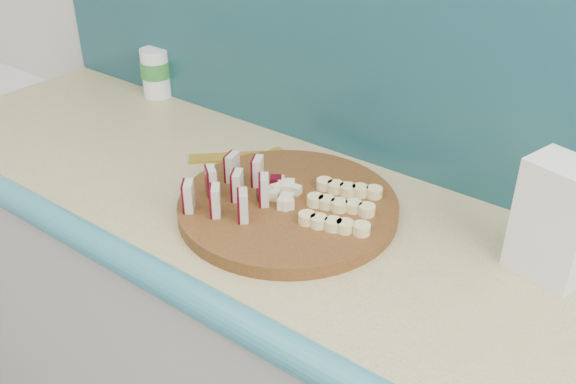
% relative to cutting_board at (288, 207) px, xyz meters
% --- Properties ---
extents(backsplash, '(2.20, 0.02, 0.50)m').
position_rel_cutting_board_xyz_m(backsplash, '(0.09, 0.29, 0.24)').
color(backsplash, teal).
rests_on(backsplash, kitchen_counter).
extents(cutting_board, '(0.56, 0.56, 0.03)m').
position_rel_cutting_board_xyz_m(cutting_board, '(0.00, 0.00, 0.00)').
color(cutting_board, '#4A2910').
rests_on(cutting_board, kitchen_counter).
extents(apple_wedges, '(0.14, 0.20, 0.06)m').
position_rel_cutting_board_xyz_m(apple_wedges, '(-0.09, -0.06, 0.04)').
color(apple_wedges, beige).
rests_on(apple_wedges, cutting_board).
extents(apple_chunks, '(0.07, 0.07, 0.02)m').
position_rel_cutting_board_xyz_m(apple_chunks, '(-0.03, -0.01, 0.02)').
color(apple_chunks, '#F1E5C1').
rests_on(apple_chunks, cutting_board).
extents(banana_slices, '(0.17, 0.19, 0.02)m').
position_rel_cutting_board_xyz_m(banana_slices, '(0.10, 0.04, 0.02)').
color(banana_slices, '#F5E295').
rests_on(banana_slices, cutting_board).
extents(flour_bag, '(0.14, 0.12, 0.21)m').
position_rel_cutting_board_xyz_m(flour_bag, '(0.47, 0.12, 0.09)').
color(flour_bag, white).
rests_on(flour_bag, kitchen_counter).
extents(canister, '(0.08, 0.08, 0.13)m').
position_rel_cutting_board_xyz_m(canister, '(-0.65, 0.26, 0.06)').
color(canister, white).
rests_on(canister, kitchen_counter).
extents(banana_peel, '(0.24, 0.21, 0.01)m').
position_rel_cutting_board_xyz_m(banana_peel, '(-0.19, 0.10, -0.01)').
color(banana_peel, '#B09121').
rests_on(banana_peel, kitchen_counter).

